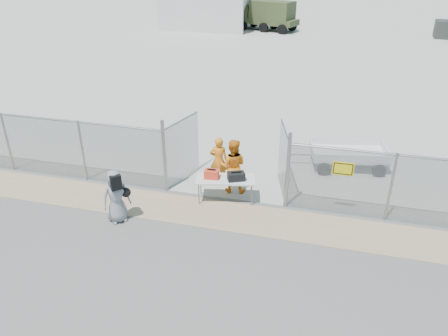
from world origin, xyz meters
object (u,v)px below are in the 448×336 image
(visitor, at_px, (116,196))
(utility_trailer, at_px, (348,156))
(folding_table, at_px, (226,189))
(security_worker_left, at_px, (219,160))
(security_worker_right, at_px, (233,166))

(visitor, xyz_separation_m, utility_trailer, (6.58, 5.45, -0.40))
(folding_table, relative_size, visitor, 1.13)
(security_worker_left, bearing_deg, utility_trailer, -159.44)
(folding_table, height_order, security_worker_left, security_worker_left)
(security_worker_right, bearing_deg, security_worker_left, -41.95)
(visitor, relative_size, utility_trailer, 0.47)
(folding_table, bearing_deg, utility_trailer, 30.86)
(folding_table, relative_size, utility_trailer, 0.53)
(security_worker_right, bearing_deg, utility_trailer, -147.94)
(security_worker_left, height_order, security_worker_right, security_worker_right)
(visitor, bearing_deg, utility_trailer, -4.18)
(security_worker_right, height_order, visitor, security_worker_right)
(visitor, bearing_deg, folding_table, -9.10)
(folding_table, xyz_separation_m, security_worker_left, (-0.53, 1.10, 0.45))
(folding_table, bearing_deg, visitor, -157.31)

